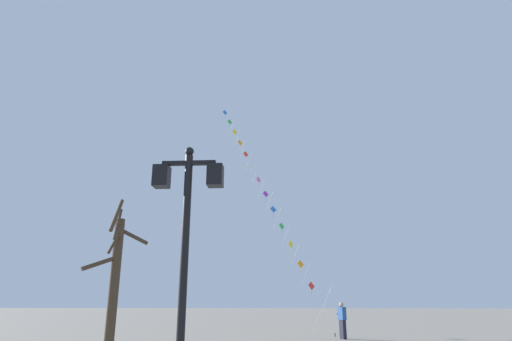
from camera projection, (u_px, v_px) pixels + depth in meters
twin_lantern_lamp_post at (186, 221)px, 7.48m from camera, size 1.27×0.28×4.54m
kite_train at (262, 186)px, 30.48m from camera, size 7.79×11.15×18.16m
kite_flyer at (342, 319)px, 20.71m from camera, size 0.45×0.60×1.71m
bare_tree at (114, 282)px, 12.12m from camera, size 1.49×1.72×4.74m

